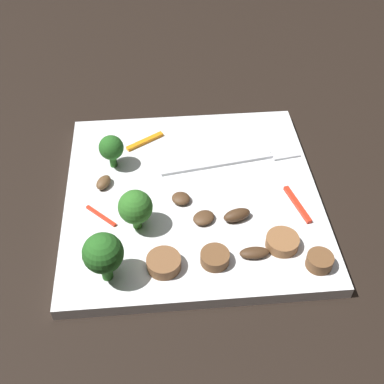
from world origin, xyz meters
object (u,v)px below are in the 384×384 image
object	(u,v)px
sausage_slice_1	(164,263)
pepper_strip_2	(297,204)
mushroom_2	(204,218)
mushroom_4	(104,182)
sausage_slice_2	(215,258)
mushroom_3	(254,253)
broccoli_floret_0	(135,208)
plate	(192,196)
pepper_strip_1	(145,141)
broccoli_floret_2	(111,148)
sausage_slice_0	(320,261)
fork	(242,161)
pepper_strip_0	(101,216)
mushroom_0	(181,198)
mushroom_1	(237,215)
broccoli_floret_1	(103,254)

from	to	relation	value
sausage_slice_1	pepper_strip_2	distance (m)	0.17
mushroom_2	mushroom_4	bearing A→B (deg)	150.20
pepper_strip_2	mushroom_2	bearing A→B (deg)	-173.22
sausage_slice_2	mushroom_3	bearing A→B (deg)	5.52
broccoli_floret_0	mushroom_3	bearing A→B (deg)	-22.87
plate	pepper_strip_1	distance (m)	0.11
broccoli_floret_2	sausage_slice_0	bearing A→B (deg)	-38.67
plate	fork	distance (m)	0.08
pepper_strip_0	pepper_strip_1	distance (m)	0.14
mushroom_2	pepper_strip_2	bearing A→B (deg)	6.78
mushroom_0	mushroom_3	distance (m)	0.11
mushroom_0	broccoli_floret_2	bearing A→B (deg)	139.10
pepper_strip_1	sausage_slice_1	bearing A→B (deg)	-85.52
broccoli_floret_0	sausage_slice_0	bearing A→B (deg)	-20.47
sausage_slice_2	mushroom_1	bearing A→B (deg)	60.92
sausage_slice_0	mushroom_3	world-z (taller)	sausage_slice_0
mushroom_0	pepper_strip_0	xyz separation A→B (m)	(-0.09, -0.02, -0.00)
fork	pepper_strip_2	distance (m)	0.10
plate	broccoli_floret_2	bearing A→B (deg)	149.59
broccoli_floret_0	pepper_strip_0	world-z (taller)	broccoli_floret_0
sausage_slice_1	pepper_strip_0	distance (m)	0.10
sausage_slice_1	broccoli_floret_2	bearing A→B (deg)	109.09
broccoli_floret_2	sausage_slice_2	distance (m)	0.19
mushroom_3	pepper_strip_2	xyz separation A→B (m)	(0.06, 0.07, -0.00)
sausage_slice_2	pepper_strip_2	world-z (taller)	sausage_slice_2
sausage_slice_0	mushroom_1	distance (m)	0.10
mushroom_1	mushroom_4	distance (m)	0.17
plate	mushroom_1	world-z (taller)	mushroom_1
broccoli_floret_1	broccoli_floret_0	bearing A→B (deg)	64.93
plate	sausage_slice_0	distance (m)	0.17
broccoli_floret_2	mushroom_0	distance (m)	0.11
broccoli_floret_0	pepper_strip_1	bearing A→B (deg)	85.67
plate	fork	size ratio (longest dim) A/B	1.67
broccoli_floret_1	mushroom_1	distance (m)	0.16
fork	mushroom_1	world-z (taller)	mushroom_1
broccoli_floret_1	plate	bearing A→B (deg)	49.84
broccoli_floret_0	broccoli_floret_2	bearing A→B (deg)	105.70
mushroom_1	plate	bearing A→B (deg)	134.91
sausage_slice_0	sausage_slice_2	distance (m)	0.11
mushroom_4	pepper_strip_2	world-z (taller)	mushroom_4
sausage_slice_1	mushroom_4	distance (m)	0.14
mushroom_0	pepper_strip_1	bearing A→B (deg)	109.85
sausage_slice_2	pepper_strip_1	bearing A→B (deg)	109.03
mushroom_0	mushroom_2	bearing A→B (deg)	-53.47
sausage_slice_1	mushroom_3	size ratio (longest dim) A/B	1.13
sausage_slice_0	pepper_strip_1	world-z (taller)	sausage_slice_0
broccoli_floret_1	sausage_slice_2	bearing A→B (deg)	5.13
mushroom_3	fork	bearing A→B (deg)	86.14
fork	mushroom_3	size ratio (longest dim) A/B	5.65
sausage_slice_2	pepper_strip_0	world-z (taller)	sausage_slice_2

